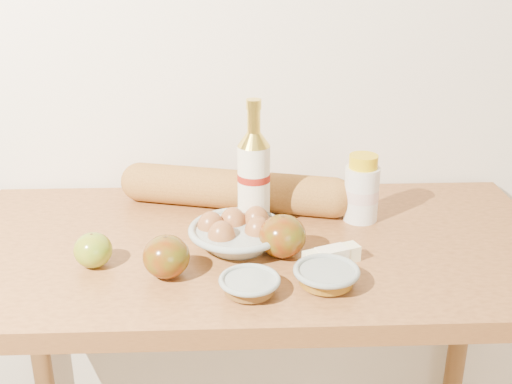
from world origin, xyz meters
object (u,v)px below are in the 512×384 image
Objects in this scene: cream_bottle at (362,190)px; baguette at (234,189)px; table at (255,295)px; bourbon_bottle at (254,178)px; egg_bowl at (237,233)px.

baguette is (-0.27, 0.07, -0.02)m from cream_bottle.
table is 2.24× the size of baguette.
cream_bottle is at bearing 16.80° from bourbon_bottle.
bourbon_bottle reaches higher than baguette.
cream_bottle is 0.27× the size of baguette.
bourbon_bottle is 1.17× the size of egg_bowl.
egg_bowl is at bearing -74.21° from baguette.
baguette is at bearing 91.36° from egg_bowl.
cream_bottle is at bearing 23.36° from egg_bowl.
egg_bowl is (-0.04, -0.02, 0.15)m from table.
baguette is (-0.04, 0.17, 0.17)m from table.
egg_bowl is 0.19m from baguette.
table is 5.12× the size of egg_bowl.
bourbon_bottle is 1.88× the size of cream_bottle.
baguette is (-0.04, 0.10, -0.07)m from bourbon_bottle.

